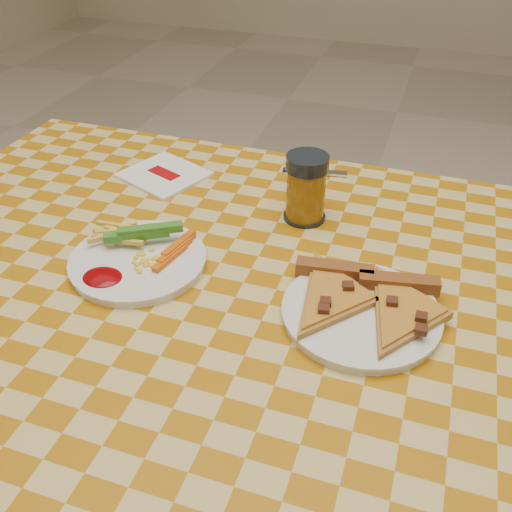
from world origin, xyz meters
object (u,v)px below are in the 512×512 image
Objects in this scene: plate_right at (361,314)px; drink_glass at (306,189)px; table at (244,319)px; plate_left at (138,262)px.

plate_right is 0.27m from drink_glass.
table is 5.94× the size of plate_right.
table is at bearing 173.21° from plate_right.
plate_left is at bearing -176.41° from table.
table is at bearing 3.59° from plate_left.
plate_left is 0.35m from plate_right.
drink_glass reaches higher than table.
table is 10.78× the size of drink_glass.
plate_left is at bearing -134.28° from drink_glass.
plate_left reaches higher than table.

